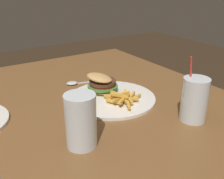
% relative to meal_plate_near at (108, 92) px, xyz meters
% --- Properties ---
extents(dining_table, '(1.22, 1.23, 0.78)m').
position_rel_meal_plate_near_xyz_m(dining_table, '(-0.02, 0.19, -0.17)').
color(dining_table, brown).
rests_on(dining_table, ground_plane).
extents(meal_plate_near, '(0.31, 0.31, 0.09)m').
position_rel_meal_plate_near_xyz_m(meal_plate_near, '(0.00, 0.00, 0.00)').
color(meal_plate_near, white).
rests_on(meal_plate_near, dining_table).
extents(beer_glass, '(0.08, 0.08, 0.15)m').
position_rel_meal_plate_near_xyz_m(beer_glass, '(-0.21, 0.22, 0.05)').
color(beer_glass, silver).
rests_on(beer_glass, dining_table).
extents(juice_glass, '(0.08, 0.08, 0.20)m').
position_rel_meal_plate_near_xyz_m(juice_glass, '(-0.28, -0.13, 0.04)').
color(juice_glass, silver).
rests_on(juice_glass, dining_table).
extents(spoon, '(0.05, 0.15, 0.01)m').
position_rel_meal_plate_near_xyz_m(spoon, '(0.19, 0.05, -0.02)').
color(spoon, silver).
rests_on(spoon, dining_table).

